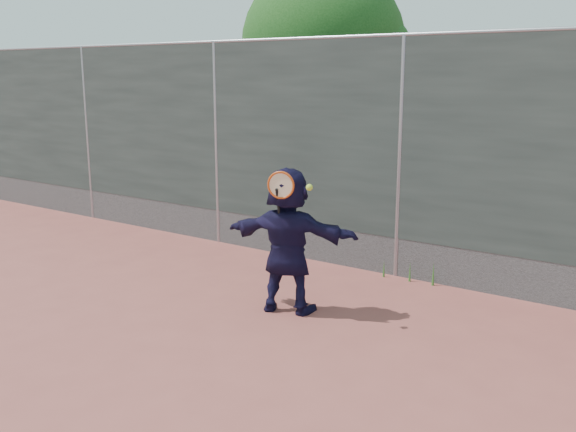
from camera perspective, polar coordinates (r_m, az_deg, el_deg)
The scene contains 6 objects.
ground at distance 5.68m, azimuth -6.37°, elevation -14.17°, with size 80.00×80.00×0.00m, color #9E4C42.
player at distance 6.90m, azimuth 0.00°, elevation -2.16°, with size 1.48×0.47×1.59m, color black.
fence at distance 8.09m, azimuth 9.93°, elevation 5.51°, with size 20.00×0.06×3.03m.
swing_action at distance 6.56m, azimuth -0.40°, elevation 2.59°, with size 0.52×0.14×0.51m.
tree_left at distance 12.08m, azimuth 3.91°, elevation 14.37°, with size 3.15×3.00×4.53m.
weed_clump at distance 8.17m, azimuth 11.08°, elevation -4.88°, with size 0.68×0.07×0.30m.
Camera 1 is at (3.38, -3.79, 2.55)m, focal length 40.00 mm.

